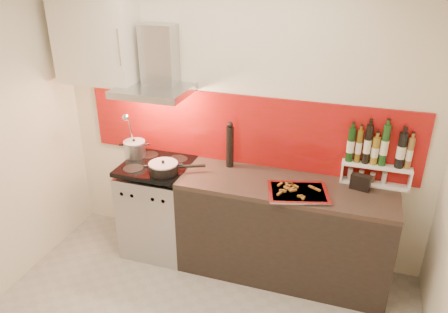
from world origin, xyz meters
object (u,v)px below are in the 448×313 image
(stock_pot, at_px, (135,149))
(pepper_mill, at_px, (230,145))
(range_stove, at_px, (159,208))
(baking_tray, at_px, (298,192))
(counter, at_px, (284,230))
(saute_pan, at_px, (164,168))

(stock_pot, height_order, pepper_mill, pepper_mill)
(range_stove, relative_size, stock_pot, 4.48)
(pepper_mill, bearing_deg, stock_pot, -174.11)
(pepper_mill, height_order, baking_tray, pepper_mill)
(counter, xyz_separation_m, baking_tray, (0.11, -0.13, 0.47))
(stock_pot, distance_m, saute_pan, 0.46)
(saute_pan, height_order, pepper_mill, pepper_mill)
(baking_tray, bearing_deg, saute_pan, -179.72)
(stock_pot, relative_size, saute_pan, 0.44)
(stock_pot, bearing_deg, pepper_mill, 5.89)
(saute_pan, bearing_deg, range_stove, 139.21)
(counter, distance_m, pepper_mill, 0.88)
(pepper_mill, bearing_deg, counter, -18.02)
(range_stove, height_order, saute_pan, saute_pan)
(range_stove, xyz_separation_m, pepper_mill, (0.65, 0.19, 0.66))
(range_stove, bearing_deg, stock_pot, 160.36)
(counter, distance_m, saute_pan, 1.17)
(saute_pan, bearing_deg, counter, 7.24)
(counter, height_order, saute_pan, saute_pan)
(pepper_mill, bearing_deg, range_stove, -164.02)
(counter, bearing_deg, baking_tray, -48.91)
(range_stove, height_order, stock_pot, stock_pot)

